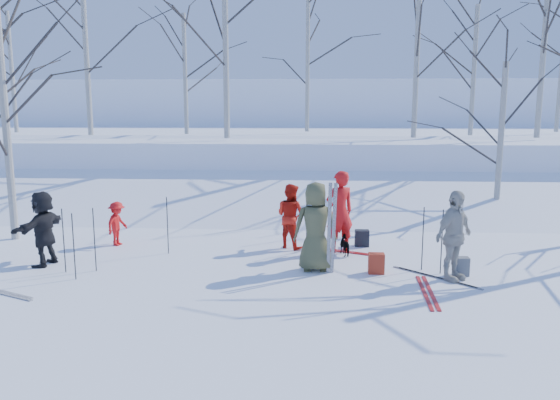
# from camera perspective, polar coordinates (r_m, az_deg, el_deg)

# --- Properties ---
(ground) EXTENTS (120.00, 120.00, 0.00)m
(ground) POSITION_cam_1_polar(r_m,az_deg,el_deg) (11.17, -0.45, -7.91)
(ground) COLOR white
(ground) RESTS_ON ground
(snow_ramp) EXTENTS (70.00, 9.49, 4.12)m
(snow_ramp) POSITION_cam_1_polar(r_m,az_deg,el_deg) (17.93, 1.02, -0.62)
(snow_ramp) COLOR white
(snow_ramp) RESTS_ON ground
(snow_plateau) EXTENTS (70.00, 18.00, 2.20)m
(snow_plateau) POSITION_cam_1_polar(r_m,az_deg,el_deg) (27.73, 1.87, 4.86)
(snow_plateau) COLOR white
(snow_plateau) RESTS_ON ground
(far_hill) EXTENTS (90.00, 30.00, 6.00)m
(far_hill) POSITION_cam_1_polar(r_m,az_deg,el_deg) (48.64, 2.53, 8.18)
(far_hill) COLOR white
(far_hill) RESTS_ON ground
(skier_olive_center) EXTENTS (0.97, 0.68, 1.87)m
(skier_olive_center) POSITION_cam_1_polar(r_m,az_deg,el_deg) (11.31, 3.75, -2.80)
(skier_olive_center) COLOR #48492C
(skier_olive_center) RESTS_ON ground
(skier_red_north) EXTENTS (0.83, 0.72, 1.92)m
(skier_red_north) POSITION_cam_1_polar(r_m,az_deg,el_deg) (12.81, 6.26, -1.22)
(skier_red_north) COLOR red
(skier_red_north) RESTS_ON ground
(skier_redor_behind) EXTENTS (0.96, 0.93, 1.56)m
(skier_redor_behind) POSITION_cam_1_polar(r_m,az_deg,el_deg) (13.14, 1.11, -1.68)
(skier_redor_behind) COLOR red
(skier_redor_behind) RESTS_ON ground
(skier_red_seated) EXTENTS (0.57, 0.78, 1.09)m
(skier_red_seated) POSITION_cam_1_polar(r_m,az_deg,el_deg) (13.99, -16.65, -2.38)
(skier_red_seated) COLOR red
(skier_red_seated) RESTS_ON ground
(skier_cream_east) EXTENTS (1.08, 1.03, 1.79)m
(skier_cream_east) POSITION_cam_1_polar(r_m,az_deg,el_deg) (11.19, 17.71, -3.59)
(skier_cream_east) COLOR beige
(skier_cream_east) RESTS_ON ground
(skier_grey_west) EXTENTS (0.75, 1.57, 1.62)m
(skier_grey_west) POSITION_cam_1_polar(r_m,az_deg,el_deg) (12.74, -23.50, -2.74)
(skier_grey_west) COLOR black
(skier_grey_west) RESTS_ON ground
(dog) EXTENTS (0.41, 0.58, 0.45)m
(dog) POSITION_cam_1_polar(r_m,az_deg,el_deg) (12.71, 6.94, -4.73)
(dog) COLOR black
(dog) RESTS_ON ground
(upright_ski_left) EXTENTS (0.09, 0.16, 1.90)m
(upright_ski_left) POSITION_cam_1_polar(r_m,az_deg,el_deg) (11.10, 5.17, -2.98)
(upright_ski_left) COLOR silver
(upright_ski_left) RESTS_ON ground
(upright_ski_right) EXTENTS (0.12, 0.23, 1.89)m
(upright_ski_right) POSITION_cam_1_polar(r_m,az_deg,el_deg) (11.09, 5.64, -3.00)
(upright_ski_right) COLOR silver
(upright_ski_right) RESTS_ON ground
(ski_pair_b) EXTENTS (2.10, 2.10, 0.02)m
(ski_pair_b) POSITION_cam_1_polar(r_m,az_deg,el_deg) (11.47, 15.97, -7.78)
(ski_pair_b) COLOR silver
(ski_pair_b) RESTS_ON ground
(ski_pair_c) EXTENTS (1.63, 2.05, 0.02)m
(ski_pair_c) POSITION_cam_1_polar(r_m,az_deg,el_deg) (13.01, 6.71, -5.36)
(ski_pair_c) COLOR #A61718
(ski_pair_c) RESTS_ON ground
(ski_pair_d) EXTENTS (0.42, 1.92, 0.02)m
(ski_pair_d) POSITION_cam_1_polar(r_m,az_deg,el_deg) (10.55, 15.16, -9.28)
(ski_pair_d) COLOR #A61718
(ski_pair_d) RESTS_ON ground
(ski_pole_a) EXTENTS (0.02, 0.02, 1.34)m
(ski_pole_a) POSITION_cam_1_polar(r_m,az_deg,el_deg) (13.26, 2.80, -2.07)
(ski_pole_a) COLOR black
(ski_pole_a) RESTS_ON ground
(ski_pole_b) EXTENTS (0.02, 0.02, 1.34)m
(ski_pole_b) POSITION_cam_1_polar(r_m,az_deg,el_deg) (11.76, 14.70, -3.94)
(ski_pole_b) COLOR black
(ski_pole_b) RESTS_ON ground
(ski_pole_c) EXTENTS (0.02, 0.02, 1.34)m
(ski_pole_c) POSITION_cam_1_polar(r_m,az_deg,el_deg) (11.50, -20.75, -4.57)
(ski_pole_c) COLOR black
(ski_pole_c) RESTS_ON ground
(ski_pole_d) EXTENTS (0.02, 0.02, 1.34)m
(ski_pole_d) POSITION_cam_1_polar(r_m,az_deg,el_deg) (11.60, 16.55, -4.22)
(ski_pole_d) COLOR black
(ski_pole_d) RESTS_ON ground
(ski_pole_e) EXTENTS (0.02, 0.02, 1.34)m
(ski_pole_e) POSITION_cam_1_polar(r_m,az_deg,el_deg) (13.47, 3.77, -1.90)
(ski_pole_e) COLOR black
(ski_pole_e) RESTS_ON ground
(ski_pole_f) EXTENTS (0.02, 0.02, 1.34)m
(ski_pole_f) POSITION_cam_1_polar(r_m,az_deg,el_deg) (12.89, -11.68, -2.62)
(ski_pole_f) COLOR black
(ski_pole_f) RESTS_ON ground
(ski_pole_g) EXTENTS (0.02, 0.02, 1.34)m
(ski_pole_g) POSITION_cam_1_polar(r_m,az_deg,el_deg) (11.93, -18.82, -3.95)
(ski_pole_g) COLOR black
(ski_pole_g) RESTS_ON ground
(ski_pole_h) EXTENTS (0.02, 0.02, 1.34)m
(ski_pole_h) POSITION_cam_1_polar(r_m,az_deg,el_deg) (12.06, -21.67, -3.98)
(ski_pole_h) COLOR black
(ski_pole_h) RESTS_ON ground
(backpack_red) EXTENTS (0.32, 0.22, 0.42)m
(backpack_red) POSITION_cam_1_polar(r_m,az_deg,el_deg) (11.43, 10.03, -6.54)
(backpack_red) COLOR #9F2C18
(backpack_red) RESTS_ON ground
(backpack_grey) EXTENTS (0.30, 0.20, 0.38)m
(backpack_grey) POSITION_cam_1_polar(r_m,az_deg,el_deg) (11.72, 18.39, -6.59)
(backpack_grey) COLOR #585B60
(backpack_grey) RESTS_ON ground
(backpack_dark) EXTENTS (0.34, 0.24, 0.40)m
(backpack_dark) POSITION_cam_1_polar(r_m,az_deg,el_deg) (13.54, 8.56, -3.96)
(backpack_dark) COLOR black
(backpack_dark) RESTS_ON ground
(birch_plateau_a) EXTENTS (5.03, 5.03, 6.32)m
(birch_plateau_a) POSITION_cam_1_polar(r_m,az_deg,el_deg) (21.66, 14.12, 14.74)
(birch_plateau_a) COLOR silver
(birch_plateau_a) RESTS_ON snow_plateau
(birch_plateau_c) EXTENTS (5.80, 5.80, 7.43)m
(birch_plateau_c) POSITION_cam_1_polar(r_m,az_deg,el_deg) (20.83, -5.73, 16.72)
(birch_plateau_c) COLOR silver
(birch_plateau_c) RESTS_ON snow_plateau
(birch_plateau_d) EXTENTS (5.56, 5.56, 7.09)m
(birch_plateau_d) POSITION_cam_1_polar(r_m,az_deg,el_deg) (24.16, -19.63, 14.85)
(birch_plateau_d) COLOR silver
(birch_plateau_d) RESTS_ON snow_plateau
(birch_plateau_e) EXTENTS (4.21, 4.21, 5.16)m
(birch_plateau_e) POSITION_cam_1_polar(r_m,az_deg,el_deg) (23.89, 19.60, 12.59)
(birch_plateau_e) COLOR silver
(birch_plateau_e) RESTS_ON snow_plateau
(birch_plateau_f) EXTENTS (4.08, 4.08, 4.98)m
(birch_plateau_f) POSITION_cam_1_polar(r_m,az_deg,el_deg) (23.88, -9.89, 12.78)
(birch_plateau_f) COLOR silver
(birch_plateau_f) RESTS_ON snow_plateau
(birch_plateau_g) EXTENTS (4.32, 4.32, 5.31)m
(birch_plateau_g) POSITION_cam_1_polar(r_m,az_deg,el_deg) (27.75, -26.22, 11.85)
(birch_plateau_g) COLOR silver
(birch_plateau_g) RESTS_ON snow_plateau
(birch_plateau_h) EXTENTS (4.86, 4.86, 6.08)m
(birch_plateau_h) POSITION_cam_1_polar(r_m,az_deg,el_deg) (25.96, 2.90, 13.88)
(birch_plateau_h) COLOR silver
(birch_plateau_h) RESTS_ON snow_plateau
(birch_plateau_i) EXTENTS (5.31, 5.31, 6.73)m
(birch_plateau_i) POSITION_cam_1_polar(r_m,az_deg,el_deg) (23.11, 25.85, 14.25)
(birch_plateau_i) COLOR silver
(birch_plateau_i) RESTS_ON snow_plateau
(birch_edge_a) EXTENTS (4.75, 4.75, 5.93)m
(birch_edge_a) POSITION_cam_1_polar(r_m,az_deg,el_deg) (15.37, -26.73, 7.16)
(birch_edge_a) COLOR silver
(birch_edge_a) RESTS_ON ground
(birch_edge_e) EXTENTS (3.87, 3.87, 4.68)m
(birch_edge_e) POSITION_cam_1_polar(r_m,az_deg,el_deg) (17.69, 22.06, 5.67)
(birch_edge_e) COLOR silver
(birch_edge_e) RESTS_ON ground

